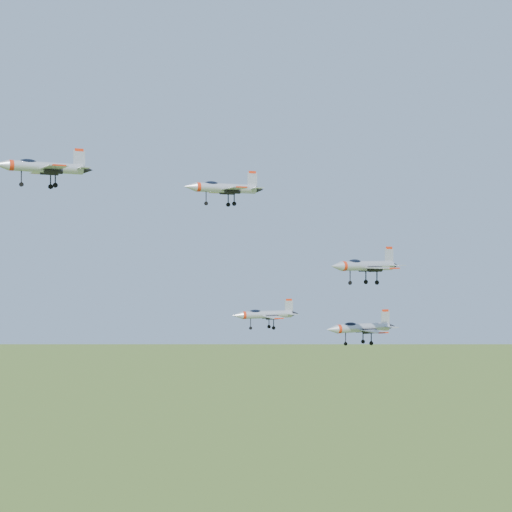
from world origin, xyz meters
TOP-DOWN VIEW (x-y plane):
  - jet_lead at (-27.22, 12.77)m, footprint 14.07×11.75m
  - jet_left_high at (-7.76, -3.68)m, footprint 12.05×10.20m
  - jet_right_high at (6.00, -17.73)m, footprint 12.45×10.34m
  - jet_left_low at (6.01, 3.73)m, footprint 11.15×9.53m
  - jet_right_low at (16.23, -7.56)m, footprint 12.76×10.80m

SIDE VIEW (x-z plane):
  - jet_right_low at x=16.23m, z-range 114.93..118.38m
  - jet_left_low at x=6.01m, z-range 117.02..120.08m
  - jet_right_high at x=6.00m, z-range 125.04..128.36m
  - jet_left_high at x=-7.76m, z-range 135.96..139.22m
  - jet_lead at x=-27.22m, z-range 138.71..142.47m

